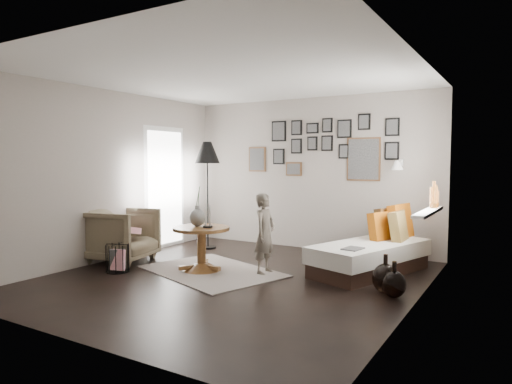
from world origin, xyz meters
The scene contains 23 objects.
ground centered at (0.00, 0.00, 0.00)m, with size 4.80×4.80×0.00m, color black.
wall_back centered at (0.00, 2.40, 1.30)m, with size 4.50×4.50×0.00m, color #9F948B.
wall_front centered at (0.00, -2.40, 1.30)m, with size 4.50×4.50×0.00m, color #9F948B.
wall_left centered at (-2.25, 0.00, 1.30)m, with size 4.80×4.80×0.00m, color #9F948B.
wall_right centered at (2.25, 0.00, 1.30)m, with size 4.80×4.80×0.00m, color #9F948B.
ceiling centered at (0.00, 0.00, 2.60)m, with size 4.80×4.80×0.00m, color white.
door_left centered at (-2.23, 1.20, 1.05)m, with size 0.00×2.14×2.14m.
window_right centered at (2.18, 1.34, 0.93)m, with size 0.15×1.32×1.30m.
gallery_wall centered at (0.29, 2.38, 1.74)m, with size 2.74×0.03×1.08m.
wall_sconce centered at (1.55, 2.13, 1.46)m, with size 0.18×0.36×0.16m.
rug centered at (-0.47, 0.17, 0.01)m, with size 1.88×1.31×0.01m, color silver.
pedestal_table centered at (-0.61, 0.14, 0.28)m, with size 0.78×0.78×0.61m.
vase centered at (-0.69, 0.16, 0.79)m, with size 0.22×0.22×0.56m.
candles centered at (-0.50, 0.14, 0.76)m, with size 0.13×0.13×0.29m.
daybed centered at (1.43, 1.29, 0.28)m, with size 1.34×1.99×0.90m.
magazine_on_daybed centered at (1.38, 0.65, 0.42)m, with size 0.20×0.28×0.01m, color black.
armchair centered at (-2.00, -0.03, 0.40)m, with size 0.86×0.89×0.81m, color brown.
armchair_cushion centered at (-2.00, 0.02, 0.48)m, with size 0.37×0.37×0.09m, color white.
floor_lamp centered at (-1.52, 1.49, 1.60)m, with size 0.43×0.43×1.85m.
magazine_basket centered at (-1.57, -0.50, 0.19)m, with size 0.40×0.40×0.38m.
demijohn_large centered at (1.87, 0.36, 0.18)m, with size 0.30×0.30×0.45m.
demijohn_small centered at (2.00, 0.24, 0.16)m, with size 0.27×0.27×0.41m.
child centered at (0.21, 0.46, 0.55)m, with size 0.40×0.26×1.09m, color #5C5348.
Camera 1 is at (3.24, -4.84, 1.54)m, focal length 32.00 mm.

